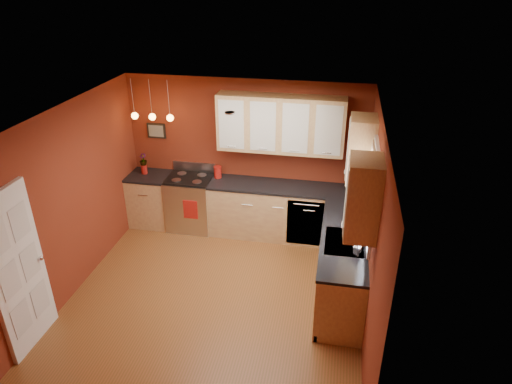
% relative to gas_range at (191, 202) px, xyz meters
% --- Properties ---
extents(floor, '(4.20, 4.20, 0.00)m').
position_rel_gas_range_xyz_m(floor, '(0.92, -1.80, -0.48)').
color(floor, brown).
rests_on(floor, ground).
extents(ceiling, '(4.00, 4.20, 0.02)m').
position_rel_gas_range_xyz_m(ceiling, '(0.92, -1.80, 2.12)').
color(ceiling, white).
rests_on(ceiling, wall_back).
extents(wall_back, '(4.00, 0.02, 2.60)m').
position_rel_gas_range_xyz_m(wall_back, '(0.92, 0.30, 0.82)').
color(wall_back, maroon).
rests_on(wall_back, floor).
extents(wall_front, '(4.00, 0.02, 2.60)m').
position_rel_gas_range_xyz_m(wall_front, '(0.92, -3.90, 0.82)').
color(wall_front, maroon).
rests_on(wall_front, floor).
extents(wall_left, '(0.02, 4.20, 2.60)m').
position_rel_gas_range_xyz_m(wall_left, '(-1.08, -1.80, 0.82)').
color(wall_left, maroon).
rests_on(wall_left, floor).
extents(wall_right, '(0.02, 4.20, 2.60)m').
position_rel_gas_range_xyz_m(wall_right, '(2.92, -1.80, 0.82)').
color(wall_right, maroon).
rests_on(wall_right, floor).
extents(base_cabinets_back_left, '(0.70, 0.60, 0.90)m').
position_rel_gas_range_xyz_m(base_cabinets_back_left, '(-0.73, -0.00, -0.03)').
color(base_cabinets_back_left, '#D6B573').
rests_on(base_cabinets_back_left, floor).
extents(base_cabinets_back_right, '(2.54, 0.60, 0.90)m').
position_rel_gas_range_xyz_m(base_cabinets_back_right, '(1.65, -0.00, -0.03)').
color(base_cabinets_back_right, '#D6B573').
rests_on(base_cabinets_back_right, floor).
extents(base_cabinets_right, '(0.60, 2.10, 0.90)m').
position_rel_gas_range_xyz_m(base_cabinets_right, '(2.62, -1.35, -0.03)').
color(base_cabinets_right, '#D6B573').
rests_on(base_cabinets_right, floor).
extents(counter_back_left, '(0.70, 0.62, 0.04)m').
position_rel_gas_range_xyz_m(counter_back_left, '(-0.73, -0.00, 0.44)').
color(counter_back_left, black).
rests_on(counter_back_left, base_cabinets_back_left).
extents(counter_back_right, '(2.54, 0.62, 0.04)m').
position_rel_gas_range_xyz_m(counter_back_right, '(1.65, -0.00, 0.44)').
color(counter_back_right, black).
rests_on(counter_back_right, base_cabinets_back_right).
extents(counter_right, '(0.62, 2.10, 0.04)m').
position_rel_gas_range_xyz_m(counter_right, '(2.62, -1.35, 0.44)').
color(counter_right, black).
rests_on(counter_right, base_cabinets_right).
extents(gas_range, '(0.76, 0.64, 1.11)m').
position_rel_gas_range_xyz_m(gas_range, '(0.00, 0.00, 0.00)').
color(gas_range, '#BBBBC0').
rests_on(gas_range, floor).
extents(dishwasher_front, '(0.60, 0.02, 0.80)m').
position_rel_gas_range_xyz_m(dishwasher_front, '(2.02, -0.29, -0.03)').
color(dishwasher_front, '#BBBBC0').
rests_on(dishwasher_front, base_cabinets_back_right).
extents(sink, '(0.50, 0.70, 0.33)m').
position_rel_gas_range_xyz_m(sink, '(2.62, -1.50, 0.43)').
color(sink, '#96969C').
rests_on(sink, counter_right).
extents(window, '(0.06, 1.02, 1.22)m').
position_rel_gas_range_xyz_m(window, '(2.89, -1.50, 1.21)').
color(window, white).
rests_on(window, wall_right).
extents(door_left_wall, '(0.12, 0.82, 2.05)m').
position_rel_gas_range_xyz_m(door_left_wall, '(-1.05, -3.00, 0.54)').
color(door_left_wall, white).
rests_on(door_left_wall, floor).
extents(upper_cabinets_back, '(2.00, 0.35, 0.90)m').
position_rel_gas_range_xyz_m(upper_cabinets_back, '(1.52, 0.12, 1.47)').
color(upper_cabinets_back, '#D6B573').
rests_on(upper_cabinets_back, wall_back).
extents(upper_cabinets_right, '(0.35, 1.95, 0.90)m').
position_rel_gas_range_xyz_m(upper_cabinets_right, '(2.75, -1.48, 1.47)').
color(upper_cabinets_right, '#D6B573').
rests_on(upper_cabinets_right, wall_right).
extents(wall_picture, '(0.32, 0.03, 0.26)m').
position_rel_gas_range_xyz_m(wall_picture, '(-0.63, 0.28, 1.17)').
color(wall_picture, black).
rests_on(wall_picture, wall_back).
extents(pendant_lights, '(0.71, 0.11, 0.66)m').
position_rel_gas_range_xyz_m(pendant_lights, '(-0.53, -0.05, 1.53)').
color(pendant_lights, '#96969C').
rests_on(pendant_lights, ceiling).
extents(red_canister, '(0.13, 0.13, 0.20)m').
position_rel_gas_range_xyz_m(red_canister, '(0.47, 0.12, 0.56)').
color(red_canister, '#A91812').
rests_on(red_canister, counter_back_right).
extents(red_vase, '(0.10, 0.10, 0.16)m').
position_rel_gas_range_xyz_m(red_vase, '(-0.82, 0.04, 0.54)').
color(red_vase, '#A91812').
rests_on(red_vase, counter_back_left).
extents(flowers, '(0.15, 0.15, 0.22)m').
position_rel_gas_range_xyz_m(flowers, '(-0.82, 0.04, 0.71)').
color(flowers, '#A91812').
rests_on(flowers, red_vase).
extents(coffee_maker, '(0.19, 0.19, 0.24)m').
position_rel_gas_range_xyz_m(coffee_maker, '(2.69, 0.12, 0.57)').
color(coffee_maker, black).
rests_on(coffee_maker, counter_back_right).
extents(soap_pump, '(0.11, 0.11, 0.19)m').
position_rel_gas_range_xyz_m(soap_pump, '(2.78, -1.78, 0.55)').
color(soap_pump, silver).
rests_on(soap_pump, counter_right).
extents(dish_towel, '(0.24, 0.02, 0.33)m').
position_rel_gas_range_xyz_m(dish_towel, '(0.10, -0.33, 0.04)').
color(dish_towel, '#A91812').
rests_on(dish_towel, gas_range).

